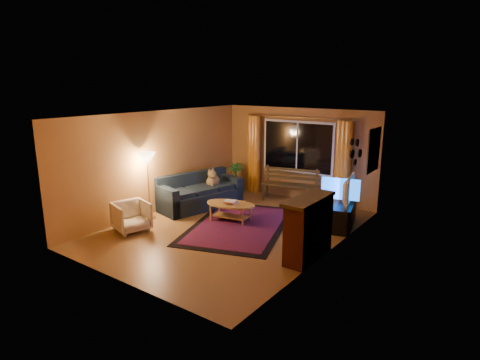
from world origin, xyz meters
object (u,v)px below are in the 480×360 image
Objects in this scene: sofa at (200,191)px; bench at (289,193)px; tv_console at (343,214)px; floor_lamp at (149,186)px; armchair at (131,215)px; coffee_table at (231,212)px.

bench is at bearing 62.67° from sofa.
bench is 1.17× the size of tv_console.
floor_lamp reaches higher than sofa.
sofa is at bearing 14.16° from armchair.
coffee_table is at bearing 30.18° from floor_lamp.
armchair is (-0.08, -2.15, -0.08)m from sofa.
bench is 4.33m from armchair.
floor_lamp is at bearing -149.82° from coffee_table.
bench is 2.18m from tv_console.
coffee_table is (-0.32, -2.22, -0.01)m from bench.
sofa is 2.15m from armchair.
armchair is 0.96m from floor_lamp.
armchair reaches higher than tv_console.
tv_console reaches higher than bench.
bench is 2.16× the size of armchair.
bench is 2.45m from sofa.
bench is at bearing 57.97° from floor_lamp.
armchair is at bearing -78.18° from sofa.
armchair is 0.60× the size of coffee_table.
armchair is 0.45× the size of floor_lamp.
sofa reaches higher than tv_console.
armchair is at bearing -155.17° from tv_console.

